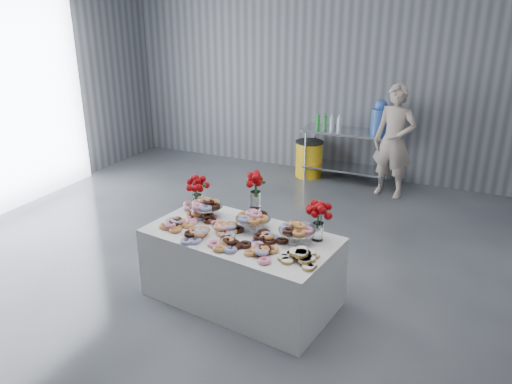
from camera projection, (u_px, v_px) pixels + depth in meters
ground at (215, 299)px, 5.23m from camera, size 9.00×9.00×0.00m
room_walls at (183, 35)px, 4.43m from camera, size 8.04×9.04×4.02m
display_table at (241, 267)px, 5.11m from camera, size 2.02×1.25×0.75m
prep_table at (347, 147)px, 8.37m from camera, size 1.50×0.60×0.90m
donut_mounds at (238, 232)px, 4.91m from camera, size 1.90×1.04×0.09m
cake_stand_left at (206, 205)px, 5.32m from camera, size 0.36×0.36×0.17m
cake_stand_mid at (253, 217)px, 5.02m from camera, size 0.36×0.36×0.17m
cake_stand_right at (297, 229)px, 4.76m from camera, size 0.36×0.36×0.17m
danish_pile at (301, 255)px, 4.46m from camera, size 0.48×0.48×0.11m
bouquet_left at (197, 185)px, 5.44m from camera, size 0.26×0.26×0.42m
bouquet_right at (319, 212)px, 4.75m from camera, size 0.26×0.26×0.42m
bouquet_center at (255, 187)px, 5.14m from camera, size 0.26×0.26×0.57m
water_jug at (380, 118)px, 7.98m from camera, size 0.28×0.28×0.55m
drink_bottles at (328, 122)px, 8.25m from camera, size 0.54×0.08×0.27m
person at (394, 141)px, 7.70m from camera, size 0.71×0.54×1.76m
trash_barrel at (309, 159)px, 8.73m from camera, size 0.49×0.49×0.63m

